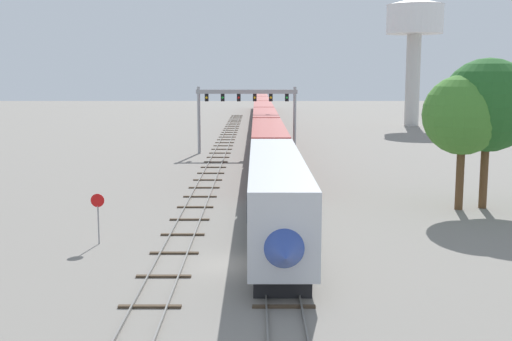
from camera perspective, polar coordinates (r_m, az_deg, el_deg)
ground_plane at (r=32.73m, az=-1.70°, el=-8.33°), size 400.00×400.00×0.00m
track_main at (r=91.81m, az=0.53°, el=2.62°), size 2.60×200.00×0.16m
track_near at (r=72.07m, az=-3.65°, el=0.99°), size 2.60×160.00×0.16m
passenger_train at (r=104.94m, az=0.44°, el=4.76°), size 3.04×159.02×4.80m
signal_gantry at (r=77.47m, az=-1.01°, el=5.87°), size 12.10×0.49×8.01m
water_tower at (r=123.28m, az=13.65°, el=12.34°), size 10.36×10.36×23.07m
stop_sign at (r=37.23m, az=-13.97°, el=-3.54°), size 0.76×0.08×2.88m
trackside_tree_left at (r=48.13m, az=19.58°, el=5.44°), size 6.57×6.57×10.62m
trackside_tree_mid at (r=47.10m, az=17.61°, el=4.67°), size 5.57×5.57×9.47m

